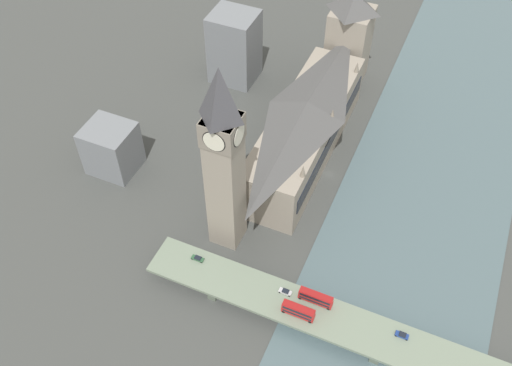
% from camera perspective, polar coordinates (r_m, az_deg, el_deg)
% --- Properties ---
extents(ground_plane, '(600.00, 600.00, 0.00)m').
position_cam_1_polar(ground_plane, '(238.21, 7.35, 0.83)').
color(ground_plane, '#424442').
extents(river_water, '(66.10, 360.00, 0.30)m').
position_cam_1_polar(river_water, '(235.39, 16.36, -1.97)').
color(river_water, '#4C6066').
rests_on(river_water, ground_plane).
extents(parliament_hall, '(23.47, 87.12, 28.00)m').
position_cam_1_polar(parliament_hall, '(236.52, 4.97, 5.47)').
color(parliament_hall, gray).
rests_on(parliament_hall, ground_plane).
extents(clock_tower, '(11.87, 11.87, 77.88)m').
position_cam_1_polar(clock_tower, '(185.08, -3.24, 2.39)').
color(clock_tower, gray).
rests_on(clock_tower, ground_plane).
extents(victoria_tower, '(18.14, 18.14, 48.91)m').
position_cam_1_polar(victoria_tower, '(274.52, 9.29, 14.12)').
color(victoria_tower, gray).
rests_on(victoria_tower, ground_plane).
extents(road_bridge, '(164.20, 15.32, 6.02)m').
position_cam_1_polar(road_bridge, '(192.88, 12.37, -15.03)').
color(road_bridge, '#5D6A59').
rests_on(road_bridge, ground_plane).
extents(double_decker_bus_lead, '(11.06, 2.62, 4.94)m').
position_cam_1_polar(double_decker_bus_lead, '(189.62, 4.25, -12.61)').
color(double_decker_bus_lead, red).
rests_on(double_decker_bus_lead, road_bridge).
extents(double_decker_bus_mid, '(11.66, 2.56, 4.71)m').
position_cam_1_polar(double_decker_bus_mid, '(192.68, 5.99, -11.33)').
color(double_decker_bus_mid, red).
rests_on(double_decker_bus_mid, road_bridge).
extents(car_northbound_lead, '(4.39, 1.85, 1.42)m').
position_cam_1_polar(car_northbound_lead, '(195.26, 2.95, -10.79)').
color(car_northbound_lead, silver).
rests_on(car_northbound_lead, road_bridge).
extents(car_northbound_tail, '(4.27, 1.92, 1.37)m').
position_cam_1_polar(car_northbound_tail, '(193.10, 14.40, -14.51)').
color(car_northbound_tail, navy).
rests_on(car_northbound_tail, road_bridge).
extents(car_southbound_mid, '(4.53, 1.81, 1.35)m').
position_cam_1_polar(car_southbound_mid, '(203.30, -5.85, -7.51)').
color(car_southbound_mid, '#2D5638').
rests_on(car_southbound_mid, road_bridge).
extents(city_block_west, '(19.11, 17.42, 21.27)m').
position_cam_1_polar(city_block_west, '(239.18, -14.24, 3.37)').
color(city_block_west, slate).
rests_on(city_block_west, ground_plane).
extents(city_block_center, '(20.88, 18.68, 34.36)m').
position_cam_1_polar(city_block_center, '(274.71, -2.17, 13.43)').
color(city_block_center, slate).
rests_on(city_block_center, ground_plane).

